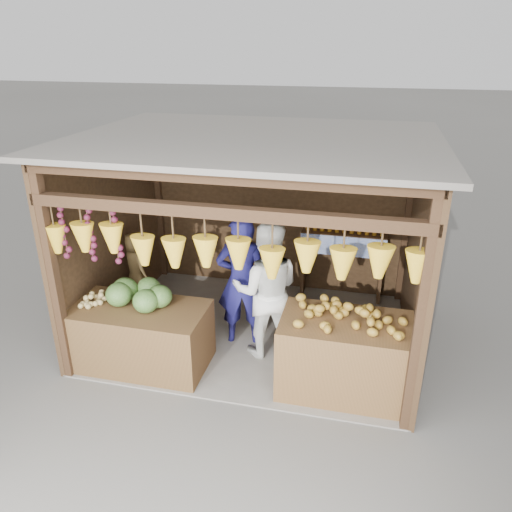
{
  "coord_description": "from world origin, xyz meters",
  "views": [
    {
      "loc": [
        1.37,
        -5.72,
        3.69
      ],
      "look_at": [
        0.04,
        -0.1,
        1.19
      ],
      "focal_mm": 35.0,
      "sensor_mm": 36.0,
      "label": 1
    }
  ],
  "objects_px": {
    "man_standing": "(242,281)",
    "vendor_seated": "(136,265)",
    "woman_standing": "(267,291)",
    "counter_left": "(141,336)",
    "counter_right": "(345,356)"
  },
  "relations": [
    {
      "from": "counter_left",
      "to": "woman_standing",
      "type": "xyz_separation_m",
      "value": [
        1.43,
        0.61,
        0.49
      ]
    },
    {
      "from": "counter_right",
      "to": "vendor_seated",
      "type": "distance_m",
      "value": 3.16
    },
    {
      "from": "counter_left",
      "to": "vendor_seated",
      "type": "bearing_deg",
      "value": 116.72
    },
    {
      "from": "man_standing",
      "to": "vendor_seated",
      "type": "distance_m",
      "value": 1.63
    },
    {
      "from": "counter_left",
      "to": "counter_right",
      "type": "distance_m",
      "value": 2.44
    },
    {
      "from": "man_standing",
      "to": "woman_standing",
      "type": "relative_size",
      "value": 1.0
    },
    {
      "from": "counter_left",
      "to": "counter_right",
      "type": "bearing_deg",
      "value": 1.61
    },
    {
      "from": "man_standing",
      "to": "vendor_seated",
      "type": "xyz_separation_m",
      "value": [
        -1.61,
        0.28,
        -0.07
      ]
    },
    {
      "from": "man_standing",
      "to": "vendor_seated",
      "type": "height_order",
      "value": "man_standing"
    },
    {
      "from": "counter_left",
      "to": "man_standing",
      "type": "xyz_separation_m",
      "value": [
        1.07,
        0.79,
        0.49
      ]
    },
    {
      "from": "woman_standing",
      "to": "vendor_seated",
      "type": "height_order",
      "value": "woman_standing"
    },
    {
      "from": "man_standing",
      "to": "counter_left",
      "type": "bearing_deg",
      "value": 25.02
    },
    {
      "from": "counter_left",
      "to": "man_standing",
      "type": "distance_m",
      "value": 1.41
    },
    {
      "from": "counter_left",
      "to": "vendor_seated",
      "type": "relative_size",
      "value": 1.68
    },
    {
      "from": "woman_standing",
      "to": "vendor_seated",
      "type": "relative_size",
      "value": 1.83
    }
  ]
}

